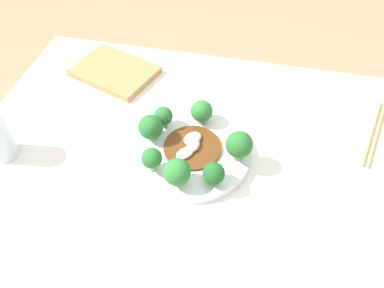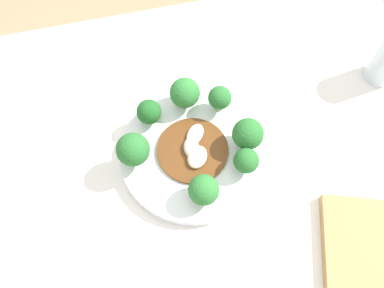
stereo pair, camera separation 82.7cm
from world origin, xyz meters
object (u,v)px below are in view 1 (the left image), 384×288
Objects in this scene: broccoli_northwest at (214,174)px; cutting_board at (115,71)px; broccoli_southeast at (163,116)px; broccoli_north at (177,172)px; plate at (192,153)px; broccoli_east at (151,127)px; stirfry_center at (192,147)px; broccoli_northeast at (152,159)px; broccoli_west at (239,145)px; chopsticks at (375,133)px; broccoli_south at (202,111)px.

broccoli_northwest is 0.21× the size of cutting_board.
broccoli_north is at bearing 114.66° from broccoli_southeast.
plate is 0.11m from broccoli_north.
broccoli_east reaches higher than stirfry_center.
broccoli_northeast is 0.46× the size of stirfry_center.
broccoli_northeast reaches higher than plate.
chopsticks is at bearing -152.36° from broccoli_west.
broccoli_northeast reaches higher than stirfry_center.
chopsticks is (-0.42, -0.16, -0.03)m from stirfry_center.
stirfry_center reaches higher than cutting_board.
broccoli_northwest is 0.41× the size of stirfry_center.
broccoli_east is at bearing -51.26° from broccoli_north.
broccoli_southeast is at bearing -36.05° from plate.
broccoli_west reaches higher than broccoli_northwest.
broccoli_east is 0.26× the size of cutting_board.
broccoli_northwest is 0.23× the size of chopsticks.
stirfry_center is (0.06, -0.08, -0.02)m from broccoli_northwest.
broccoli_north is 1.12× the size of broccoli_south.
plate is 0.02m from stirfry_center.
broccoli_north is 1.13× the size of broccoli_northeast.
broccoli_south is at bearing -141.54° from broccoli_east.
plate is 1.15× the size of chopsticks.
broccoli_northeast is 0.26× the size of chopsticks.
broccoli_east is 0.14m from broccoli_north.
broccoli_north is 0.51m from chopsticks.
broccoli_west is at bearing -158.01° from broccoli_northeast.
broccoli_south is 0.24× the size of cutting_board.
broccoli_southeast is at bearing 11.76° from chopsticks.
cutting_board is at bearing -43.68° from broccoli_northwest.
stirfry_center is (0.00, 0.09, -0.03)m from broccoli_south.
broccoli_northeast is 0.55m from chopsticks.
broccoli_southeast reaches higher than plate.
broccoli_southeast reaches higher than stirfry_center.
cutting_board is (0.38, -0.25, -0.06)m from broccoli_west.
chopsticks is at bearing -170.42° from broccoli_south.
stirfry_center is at bearing -133.06° from broccoli_northeast.
broccoli_southeast is (-0.02, -0.05, -0.01)m from broccoli_east.
broccoli_north is at bearing 31.25° from chopsticks.
broccoli_north is 0.17m from broccoli_southeast.
broccoli_southeast is at bearing -109.74° from broccoli_east.
chopsticks is (-0.52, -0.15, -0.06)m from broccoli_east.
broccoli_north is at bearing 14.82° from broccoli_northwest.
broccoli_west is (-0.20, 0.02, 0.01)m from broccoli_east.
broccoli_north is at bearing 128.74° from broccoli_east.
plate is 0.11m from broccoli_southeast.
cutting_board is at bearing -41.62° from stirfry_center.
broccoli_northeast is at bearing 46.94° from stirfry_center.
broccoli_north reaches higher than cutting_board.
cutting_board is at bearing -28.77° from broccoli_south.
broccoli_east reaches higher than broccoli_northeast.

